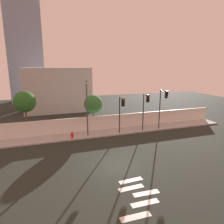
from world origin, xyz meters
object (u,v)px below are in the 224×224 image
at_px(fire_hydrant, 72,135).
at_px(roadside_tree_midleft, 93,104).
at_px(traffic_light_left, 121,108).
at_px(roadside_tree_leftmost, 25,102).
at_px(traffic_light_center, 163,101).
at_px(street_lamp_curbside, 87,104).
at_px(traffic_light_right, 146,105).

bearing_deg(fire_hydrant, roadside_tree_midleft, 47.40).
distance_m(fire_hydrant, roadside_tree_midleft, 5.65).
bearing_deg(traffic_light_left, roadside_tree_leftmost, 158.77).
distance_m(traffic_light_center, fire_hydrant, 11.81).
bearing_deg(traffic_light_center, traffic_light_left, -179.75).
distance_m(traffic_light_center, street_lamp_curbside, 9.51).
height_order(traffic_light_left, traffic_light_center, traffic_light_center).
height_order(street_lamp_curbside, fire_hydrant, street_lamp_curbside).
xyz_separation_m(traffic_light_center, traffic_light_right, (-2.38, 0.09, -0.28)).
relative_size(traffic_light_left, roadside_tree_leftmost, 0.83).
relative_size(fire_hydrant, roadside_tree_leftmost, 0.14).
bearing_deg(street_lamp_curbside, traffic_light_left, -8.08).
xyz_separation_m(traffic_light_right, roadside_tree_midleft, (-5.60, 4.03, -0.32)).
bearing_deg(traffic_light_right, traffic_light_left, -177.98).
bearing_deg(roadside_tree_midleft, roadside_tree_leftmost, -180.00).
xyz_separation_m(traffic_light_left, traffic_light_center, (5.59, 0.02, 0.44)).
bearing_deg(traffic_light_right, street_lamp_curbside, 176.45).
bearing_deg(traffic_light_right, fire_hydrant, 177.71).
bearing_deg(street_lamp_curbside, traffic_light_right, -3.55).
xyz_separation_m(street_lamp_curbside, fire_hydrant, (-1.86, -0.08, -3.41)).
xyz_separation_m(traffic_light_center, roadside_tree_leftmost, (-16.24, 4.11, 0.19)).
bearing_deg(fire_hydrant, traffic_light_left, -4.69).
relative_size(traffic_light_center, roadside_tree_leftmost, 0.95).
relative_size(street_lamp_curbside, roadside_tree_midleft, 1.44).
bearing_deg(fire_hydrant, roadside_tree_leftmost, 143.14).
bearing_deg(fire_hydrant, street_lamp_curbside, 2.52).
height_order(street_lamp_curbside, roadside_tree_leftmost, street_lamp_curbside).
height_order(traffic_light_left, fire_hydrant, traffic_light_left).
xyz_separation_m(fire_hydrant, roadside_tree_midleft, (3.37, 3.67, 2.66)).
xyz_separation_m(traffic_light_right, street_lamp_curbside, (-7.11, 0.44, 0.43)).
xyz_separation_m(traffic_light_left, street_lamp_curbside, (-3.90, 0.55, 0.59)).
distance_m(traffic_light_left, traffic_light_right, 3.21).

